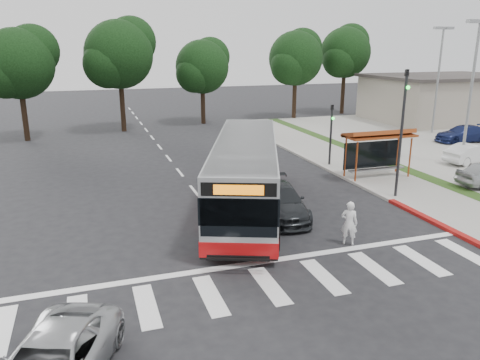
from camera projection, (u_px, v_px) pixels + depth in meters
name	position (u px, v px, depth m)	size (l,w,h in m)	color
ground	(226.00, 231.00, 19.92)	(140.00, 140.00, 0.00)	black
sidewalk_east	(352.00, 165.00, 30.52)	(4.00, 40.00, 0.12)	gray
curb_east	(325.00, 167.00, 29.92)	(0.30, 40.00, 0.15)	#9E9991
curb_east_red	(432.00, 221.00, 20.79)	(0.32, 6.00, 0.15)	maroon
parking_lot	(475.00, 147.00, 35.97)	(18.00, 36.00, 0.10)	gray
commercial_building	(442.00, 99.00, 48.44)	(14.00, 10.00, 4.40)	gray
building_roof_cap	(445.00, 76.00, 47.78)	(14.60, 10.60, 0.30)	#383330
crosswalk_ladder	(269.00, 285.00, 15.36)	(18.00, 2.60, 0.01)	silver
bus_shelter	(378.00, 139.00, 27.19)	(4.20, 1.60, 2.86)	#943E18
traffic_signal_ne_tall	(402.00, 124.00, 23.11)	(0.18, 0.37, 6.50)	black
traffic_signal_ne_short	(331.00, 129.00, 29.88)	(0.18, 0.37, 4.00)	black
lot_light_front	(473.00, 73.00, 29.19)	(1.90, 0.35, 9.01)	gray
lot_light_mid	(439.00, 66.00, 40.12)	(1.90, 0.35, 9.01)	gray
tree_ne_a	(296.00, 57.00, 48.60)	(6.16, 5.74, 9.30)	black
tree_ne_b	(346.00, 52.00, 52.39)	(6.16, 5.74, 10.02)	black
tree_north_a	(120.00, 53.00, 41.20)	(6.60, 6.15, 10.17)	black
tree_north_b	(203.00, 66.00, 45.78)	(5.72, 5.33, 8.43)	black
tree_north_c	(19.00, 62.00, 37.13)	(6.16, 5.74, 9.30)	black
transit_bus	(246.00, 175.00, 22.29)	(2.78, 12.84, 3.32)	#AAADAF
pedestrian	(349.00, 223.00, 18.32)	(0.65, 0.43, 1.79)	white
dark_sedan	(280.00, 201.00, 21.49)	(2.02, 4.98, 1.44)	#212427
parked_car_1	(472.00, 153.00, 30.80)	(1.37, 3.93, 1.29)	silver
parked_car_3	(463.00, 134.00, 37.57)	(1.85, 4.56, 1.32)	#16204F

